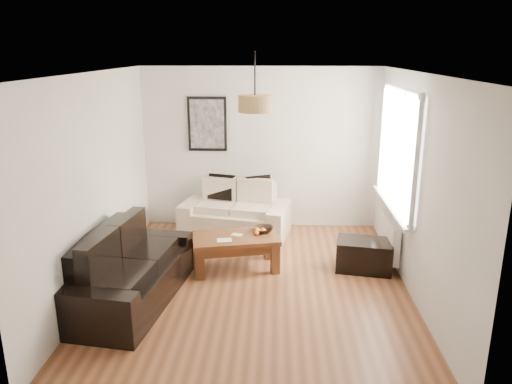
{
  "coord_description": "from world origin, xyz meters",
  "views": [
    {
      "loc": [
        0.27,
        -5.57,
        2.85
      ],
      "look_at": [
        0.0,
        0.6,
        1.05
      ],
      "focal_mm": 34.46,
      "sensor_mm": 36.0,
      "label": 1
    }
  ],
  "objects_px": {
    "loveseat_cream": "(235,210)",
    "sofa_leather": "(129,268)",
    "coffee_table": "(236,252)",
    "ottoman": "(364,255)"
  },
  "relations": [
    {
      "from": "coffee_table",
      "to": "ottoman",
      "type": "bearing_deg",
      "value": 1.24
    },
    {
      "from": "sofa_leather",
      "to": "ottoman",
      "type": "xyz_separation_m",
      "value": [
        2.88,
        0.97,
        -0.21
      ]
    },
    {
      "from": "loveseat_cream",
      "to": "coffee_table",
      "type": "relative_size",
      "value": 1.46
    },
    {
      "from": "coffee_table",
      "to": "ottoman",
      "type": "distance_m",
      "value": 1.72
    },
    {
      "from": "sofa_leather",
      "to": "coffee_table",
      "type": "height_order",
      "value": "sofa_leather"
    },
    {
      "from": "loveseat_cream",
      "to": "ottoman",
      "type": "distance_m",
      "value": 2.22
    },
    {
      "from": "loveseat_cream",
      "to": "sofa_leather",
      "type": "xyz_separation_m",
      "value": [
        -1.05,
        -2.21,
        0.01
      ]
    },
    {
      "from": "ottoman",
      "to": "sofa_leather",
      "type": "bearing_deg",
      "value": -161.35
    },
    {
      "from": "loveseat_cream",
      "to": "ottoman",
      "type": "xyz_separation_m",
      "value": [
        1.83,
        -1.24,
        -0.2
      ]
    },
    {
      "from": "sofa_leather",
      "to": "coffee_table",
      "type": "bearing_deg",
      "value": -42.86
    }
  ]
}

